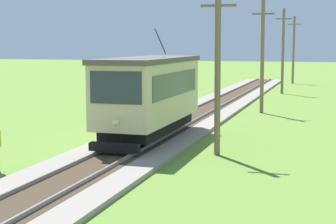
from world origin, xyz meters
name	(u,v)px	position (x,y,z in m)	size (l,w,h in m)	color
red_tram	(150,94)	(0.00, 17.64, 2.19)	(2.60, 8.54, 4.79)	beige
utility_pole_near_tram	(218,69)	(3.54, 15.54, 3.45)	(1.40, 0.35, 6.70)	#7A664C
utility_pole_mid	(262,56)	(3.54, 29.36, 3.67)	(1.40, 0.49, 7.14)	#7A664C
utility_pole_far	(283,50)	(3.54, 43.65, 3.83)	(1.40, 0.27, 7.48)	#7A664C
utility_pole_distant	(294,49)	(3.54, 56.61, 3.81)	(1.40, 0.53, 7.43)	#7A664C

